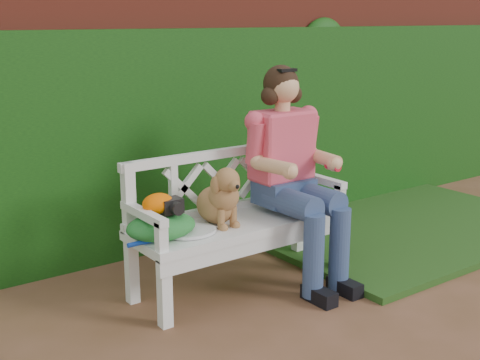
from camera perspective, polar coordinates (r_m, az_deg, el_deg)
ground at (r=3.65m, az=-0.67°, el=-14.97°), size 60.00×60.00×0.00m
brick_wall at (r=4.90m, az=-13.78°, el=5.87°), size 10.00×0.30×2.20m
ivy_hedge at (r=4.75m, az=-12.57°, el=2.61°), size 10.00×0.18×1.70m
grass_right at (r=5.77m, az=13.73°, el=-3.88°), size 2.60×2.00×0.05m
garden_bench at (r=4.34m, az=0.00°, el=-6.54°), size 1.59×0.64×0.48m
seated_woman at (r=4.40m, az=4.14°, el=0.58°), size 0.92×1.02×1.49m
dog at (r=4.11m, az=-1.91°, el=-1.29°), size 0.33×0.41×0.40m
tennis_racket at (r=3.97m, az=-4.73°, el=-4.66°), size 0.64×0.30×0.03m
green_bag at (r=3.92m, az=-7.02°, el=-4.05°), size 0.47×0.37×0.15m
camera_item at (r=3.90m, az=-6.19°, el=-2.28°), size 0.14×0.10×0.09m
baseball_glove at (r=3.89m, az=-7.31°, el=-2.09°), size 0.23×0.19×0.13m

